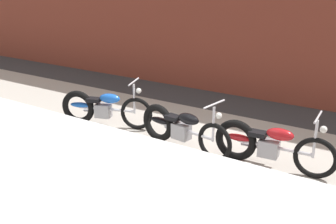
# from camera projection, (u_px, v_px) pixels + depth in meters

# --- Properties ---
(ground_plane) EXTENTS (80.00, 80.00, 0.00)m
(ground_plane) POSITION_uv_depth(u_px,v_px,m) (142.00, 178.00, 6.21)
(ground_plane) COLOR #38383A
(sidewalk_slab) EXTENTS (36.00, 3.50, 0.01)m
(sidewalk_slab) POSITION_uv_depth(u_px,v_px,m) (195.00, 140.00, 7.60)
(sidewalk_slab) COLOR #B2ADA3
(sidewalk_slab) RESTS_ON ground
(motorcycle_blue) EXTENTS (1.94, 0.85, 1.03)m
(motorcycle_blue) POSITION_uv_depth(u_px,v_px,m) (100.00, 108.00, 8.22)
(motorcycle_blue) COLOR black
(motorcycle_blue) RESTS_ON ground
(motorcycle_black) EXTENTS (2.00, 0.64, 1.03)m
(motorcycle_black) POSITION_uv_depth(u_px,v_px,m) (178.00, 127.00, 7.17)
(motorcycle_black) COLOR black
(motorcycle_black) RESTS_ON ground
(motorcycle_red) EXTENTS (2.01, 0.58, 1.03)m
(motorcycle_red) POSITION_uv_depth(u_px,v_px,m) (264.00, 144.00, 6.46)
(motorcycle_red) COLOR black
(motorcycle_red) RESTS_ON ground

